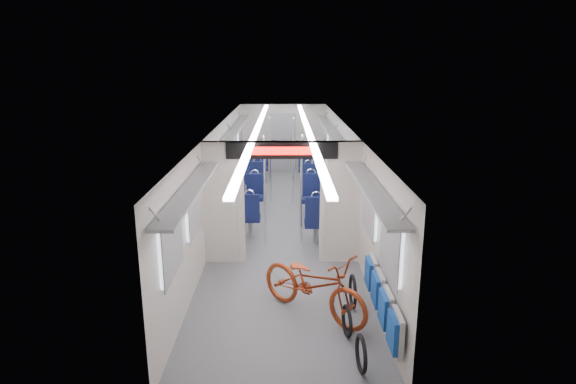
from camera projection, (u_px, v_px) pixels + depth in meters
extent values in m
plane|color=#515456|center=(283.00, 226.00, 11.16)|extent=(12.00, 12.00, 0.00)
cube|color=beige|center=(218.00, 178.00, 10.85)|extent=(0.02, 12.00, 2.30)
cube|color=beige|center=(347.00, 178.00, 10.87)|extent=(0.02, 12.00, 2.30)
cube|color=beige|center=(283.00, 138.00, 16.65)|extent=(2.90, 0.02, 2.30)
cube|color=beige|center=(281.00, 310.00, 5.07)|extent=(2.90, 0.02, 2.30)
cube|color=silver|center=(282.00, 127.00, 10.56)|extent=(2.90, 12.00, 0.02)
cube|color=white|center=(257.00, 128.00, 10.56)|extent=(0.12, 11.40, 0.04)
cube|color=white|center=(307.00, 128.00, 10.57)|extent=(0.12, 11.40, 0.04)
cube|color=beige|center=(222.00, 211.00, 8.96)|extent=(0.65, 0.18, 2.00)
cube|color=beige|center=(342.00, 210.00, 8.98)|extent=(0.65, 0.18, 2.00)
cube|color=beige|center=(282.00, 150.00, 8.67)|extent=(2.90, 0.18, 0.30)
cylinder|color=beige|center=(239.00, 211.00, 8.96)|extent=(0.20, 0.20, 2.00)
cylinder|color=beige|center=(325.00, 210.00, 8.97)|extent=(0.20, 0.20, 2.00)
cube|color=black|center=(282.00, 151.00, 8.56)|extent=(2.00, 0.03, 0.30)
cube|color=#FF0C07|center=(282.00, 151.00, 8.54)|extent=(1.20, 0.02, 0.14)
cube|color=white|center=(170.00, 246.00, 6.15)|extent=(0.04, 1.00, 0.75)
cube|color=white|center=(392.00, 245.00, 6.17)|extent=(0.04, 1.00, 0.75)
cube|color=white|center=(193.00, 209.00, 7.69)|extent=(0.04, 1.00, 0.75)
cube|color=white|center=(370.00, 209.00, 7.72)|extent=(0.04, 1.00, 0.75)
cube|color=white|center=(216.00, 172.00, 10.30)|extent=(0.04, 1.00, 0.75)
cube|color=white|center=(348.00, 172.00, 10.32)|extent=(0.04, 1.00, 0.75)
cube|color=white|center=(226.00, 155.00, 12.14)|extent=(0.04, 1.00, 0.75)
cube|color=white|center=(339.00, 155.00, 12.16)|extent=(0.04, 1.00, 0.75)
cube|color=white|center=(234.00, 143.00, 13.97)|extent=(0.04, 1.00, 0.75)
cube|color=white|center=(332.00, 143.00, 13.99)|extent=(0.04, 1.00, 0.75)
cube|color=white|center=(240.00, 134.00, 15.71)|extent=(0.04, 1.00, 0.75)
cube|color=white|center=(326.00, 134.00, 15.73)|extent=(0.04, 1.00, 0.75)
cube|color=gray|center=(192.00, 189.00, 6.78)|extent=(0.30, 3.60, 0.04)
cube|color=gray|center=(371.00, 188.00, 6.80)|extent=(0.30, 3.60, 0.04)
cube|color=gray|center=(234.00, 130.00, 12.57)|extent=(0.30, 7.60, 0.04)
cube|color=gray|center=(331.00, 130.00, 12.59)|extent=(0.30, 7.60, 0.04)
cube|color=gray|center=(283.00, 142.00, 16.63)|extent=(0.90, 0.05, 2.00)
imported|color=#953415|center=(314.00, 284.00, 7.11)|extent=(1.87, 1.78, 1.01)
cube|color=gray|center=(398.00, 332.00, 5.69)|extent=(0.06, 0.44, 0.50)
cube|color=navy|center=(393.00, 332.00, 5.69)|extent=(0.06, 0.40, 0.42)
cube|color=gray|center=(388.00, 309.00, 6.23)|extent=(0.06, 0.44, 0.50)
cube|color=navy|center=(383.00, 309.00, 6.22)|extent=(0.06, 0.40, 0.42)
cube|color=gray|center=(380.00, 290.00, 6.76)|extent=(0.06, 0.44, 0.50)
cube|color=navy|center=(375.00, 290.00, 6.76)|extent=(0.06, 0.40, 0.42)
cube|color=gray|center=(373.00, 273.00, 7.29)|extent=(0.06, 0.44, 0.50)
cube|color=navy|center=(369.00, 273.00, 7.29)|extent=(0.06, 0.40, 0.42)
torus|color=black|center=(361.00, 356.00, 5.85)|extent=(0.09, 0.49, 0.49)
torus|color=black|center=(347.00, 323.00, 6.62)|extent=(0.11, 0.46, 0.46)
torus|color=black|center=(353.00, 293.00, 7.39)|extent=(0.06, 0.53, 0.53)
cube|color=#0D133A|center=(250.00, 218.00, 10.45)|extent=(0.43, 0.40, 0.10)
cylinder|color=gray|center=(251.00, 228.00, 10.51)|extent=(0.10, 0.10, 0.35)
cube|color=#0D133A|center=(250.00, 206.00, 10.21)|extent=(0.43, 0.08, 0.52)
torus|color=silver|center=(249.00, 195.00, 10.14)|extent=(0.22, 0.03, 0.22)
cube|color=#0D133A|center=(255.00, 198.00, 12.02)|extent=(0.43, 0.40, 0.10)
cylinder|color=gray|center=(255.00, 206.00, 12.07)|extent=(0.10, 0.10, 0.35)
cube|color=#0D133A|center=(255.00, 184.00, 12.09)|extent=(0.43, 0.08, 0.52)
torus|color=silver|center=(255.00, 174.00, 12.02)|extent=(0.22, 0.03, 0.22)
cube|color=#0D133A|center=(229.00, 218.00, 10.45)|extent=(0.43, 0.40, 0.10)
cylinder|color=gray|center=(229.00, 228.00, 10.50)|extent=(0.10, 0.10, 0.35)
cube|color=#0D133A|center=(227.00, 206.00, 10.21)|extent=(0.43, 0.08, 0.52)
torus|color=silver|center=(227.00, 195.00, 10.14)|extent=(0.22, 0.03, 0.22)
cube|color=#0D133A|center=(236.00, 198.00, 12.01)|extent=(0.43, 0.40, 0.10)
cylinder|color=gray|center=(236.00, 206.00, 12.07)|extent=(0.10, 0.10, 0.35)
cube|color=#0D133A|center=(236.00, 184.00, 12.09)|extent=(0.43, 0.08, 0.52)
torus|color=silver|center=(236.00, 174.00, 12.02)|extent=(0.22, 0.03, 0.22)
cube|color=#0D133A|center=(316.00, 223.00, 10.11)|extent=(0.47, 0.44, 0.10)
cylinder|color=gray|center=(316.00, 233.00, 10.16)|extent=(0.10, 0.10, 0.35)
cube|color=#0D133A|center=(317.00, 210.00, 9.84)|extent=(0.47, 0.08, 0.58)
torus|color=silver|center=(317.00, 197.00, 9.77)|extent=(0.24, 0.03, 0.24)
cube|color=#0D133A|center=(311.00, 200.00, 11.83)|extent=(0.47, 0.44, 0.10)
cylinder|color=gray|center=(311.00, 209.00, 11.89)|extent=(0.10, 0.10, 0.35)
cube|color=#0D133A|center=(311.00, 185.00, 11.91)|extent=(0.47, 0.08, 0.58)
torus|color=silver|center=(311.00, 173.00, 11.84)|extent=(0.24, 0.03, 0.24)
cube|color=#0D133A|center=(338.00, 223.00, 10.11)|extent=(0.47, 0.44, 0.10)
cylinder|color=gray|center=(338.00, 233.00, 10.17)|extent=(0.10, 0.10, 0.35)
cube|color=#0D133A|center=(339.00, 210.00, 9.85)|extent=(0.47, 0.08, 0.58)
torus|color=silver|center=(340.00, 197.00, 9.77)|extent=(0.24, 0.03, 0.24)
cube|color=#0D133A|center=(330.00, 200.00, 11.83)|extent=(0.47, 0.44, 0.10)
cylinder|color=gray|center=(330.00, 209.00, 11.89)|extent=(0.10, 0.10, 0.35)
cube|color=#0D133A|center=(330.00, 185.00, 11.92)|extent=(0.47, 0.08, 0.58)
torus|color=silver|center=(330.00, 173.00, 11.84)|extent=(0.24, 0.03, 0.24)
cube|color=#0D133A|center=(258.00, 181.00, 13.69)|extent=(0.45, 0.42, 0.10)
cylinder|color=gray|center=(258.00, 189.00, 13.75)|extent=(0.10, 0.10, 0.35)
cube|color=#0D133A|center=(258.00, 171.00, 13.45)|extent=(0.45, 0.08, 0.55)
torus|color=silver|center=(258.00, 162.00, 13.37)|extent=(0.23, 0.03, 0.23)
cube|color=#0D133A|center=(261.00, 168.00, 15.33)|extent=(0.45, 0.42, 0.10)
cylinder|color=gray|center=(261.00, 175.00, 15.39)|extent=(0.10, 0.10, 0.35)
cube|color=#0D133A|center=(261.00, 157.00, 15.41)|extent=(0.45, 0.08, 0.55)
torus|color=silver|center=(261.00, 149.00, 15.34)|extent=(0.23, 0.03, 0.23)
cube|color=#0D133A|center=(242.00, 181.00, 13.69)|extent=(0.45, 0.42, 0.10)
cylinder|color=gray|center=(242.00, 189.00, 13.75)|extent=(0.10, 0.10, 0.35)
cube|color=#0D133A|center=(241.00, 171.00, 13.44)|extent=(0.45, 0.08, 0.55)
torus|color=silver|center=(241.00, 162.00, 13.37)|extent=(0.23, 0.03, 0.23)
cube|color=#0D133A|center=(246.00, 168.00, 15.33)|extent=(0.45, 0.42, 0.10)
cylinder|color=gray|center=(247.00, 175.00, 15.39)|extent=(0.10, 0.10, 0.35)
cube|color=#0D133A|center=(247.00, 157.00, 15.41)|extent=(0.45, 0.08, 0.55)
torus|color=silver|center=(246.00, 149.00, 15.34)|extent=(0.23, 0.03, 0.23)
cube|color=#0D133A|center=(308.00, 182.00, 13.62)|extent=(0.41, 0.39, 0.10)
cylinder|color=gray|center=(307.00, 189.00, 13.68)|extent=(0.10, 0.10, 0.35)
cube|color=#0D133A|center=(308.00, 173.00, 13.39)|extent=(0.41, 0.07, 0.51)
torus|color=silver|center=(308.00, 164.00, 13.32)|extent=(0.21, 0.03, 0.21)
cube|color=#0D133A|center=(305.00, 170.00, 15.13)|extent=(0.41, 0.39, 0.10)
cylinder|color=gray|center=(305.00, 177.00, 15.19)|extent=(0.10, 0.10, 0.35)
cube|color=#0D133A|center=(305.00, 159.00, 15.20)|extent=(0.41, 0.07, 0.51)
torus|color=silver|center=(305.00, 152.00, 15.13)|extent=(0.21, 0.03, 0.21)
cube|color=#0D133A|center=(324.00, 182.00, 13.62)|extent=(0.41, 0.39, 0.10)
cylinder|color=gray|center=(324.00, 189.00, 13.68)|extent=(0.10, 0.10, 0.35)
cube|color=#0D133A|center=(325.00, 173.00, 13.39)|extent=(0.41, 0.07, 0.51)
torus|color=silver|center=(325.00, 164.00, 13.32)|extent=(0.21, 0.03, 0.21)
cube|color=#0D133A|center=(320.00, 170.00, 15.13)|extent=(0.41, 0.39, 0.10)
cylinder|color=gray|center=(320.00, 177.00, 15.19)|extent=(0.10, 0.10, 0.35)
cube|color=#0D133A|center=(320.00, 159.00, 15.20)|extent=(0.41, 0.07, 0.51)
torus|color=silver|center=(320.00, 152.00, 15.14)|extent=(0.21, 0.03, 0.21)
cylinder|color=silver|center=(265.00, 193.00, 9.62)|extent=(0.04, 0.04, 2.30)
cylinder|color=silver|center=(301.00, 190.00, 9.78)|extent=(0.04, 0.04, 2.30)
cylinder|color=silver|center=(271.00, 160.00, 12.83)|extent=(0.05, 0.05, 2.30)
cylinder|color=silver|center=(293.00, 161.00, 12.65)|extent=(0.05, 0.05, 2.30)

